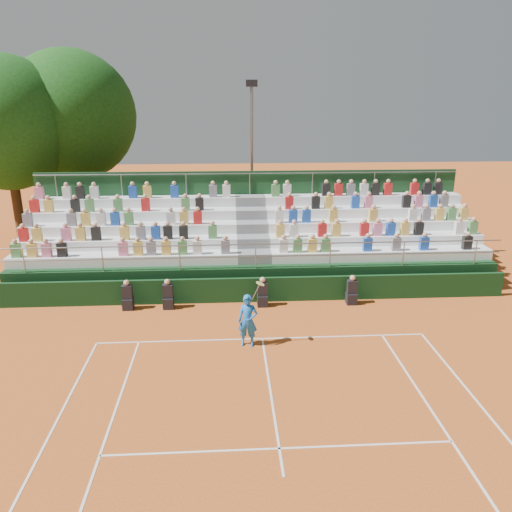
{
  "coord_description": "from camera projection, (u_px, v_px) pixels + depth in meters",
  "views": [
    {
      "loc": [
        -1.12,
        -15.07,
        7.83
      ],
      "look_at": [
        0.0,
        3.5,
        1.8
      ],
      "focal_mm": 35.0,
      "sensor_mm": 36.0,
      "label": 1
    }
  ],
  "objects": [
    {
      "name": "courtside_wall",
      "position": [
        256.0,
        290.0,
        19.67
      ],
      "size": [
        20.0,
        0.15,
        1.0
      ],
      "primitive_type": "cube",
      "color": "black",
      "rests_on": "ground"
    },
    {
      "name": "floodlight_mast",
      "position": [
        252.0,
        150.0,
        26.89
      ],
      "size": [
        0.6,
        0.25,
        8.57
      ],
      "color": "gray",
      "rests_on": "ground"
    },
    {
      "name": "grandstand",
      "position": [
        252.0,
        251.0,
        22.56
      ],
      "size": [
        20.0,
        5.2,
        4.4
      ],
      "color": "black",
      "rests_on": "ground"
    },
    {
      "name": "ground",
      "position": [
        262.0,
        339.0,
        16.78
      ],
      "size": [
        90.0,
        90.0,
        0.0
      ],
      "primitive_type": "plane",
      "color": "#C55A20",
      "rests_on": "ground"
    },
    {
      "name": "line_officials",
      "position": [
        228.0,
        295.0,
        19.18
      ],
      "size": [
        9.05,
        0.4,
        1.19
      ],
      "color": "black",
      "rests_on": "ground"
    },
    {
      "name": "tree_west",
      "position": [
        5.0,
        123.0,
        25.44
      ],
      "size": [
        6.81,
        6.81,
        9.86
      ],
      "color": "#332212",
      "rests_on": "ground"
    },
    {
      "name": "tennis_player",
      "position": [
        248.0,
        321.0,
        16.08
      ],
      "size": [
        0.89,
        0.54,
        2.22
      ],
      "color": "blue",
      "rests_on": "ground"
    },
    {
      "name": "tree_east",
      "position": [
        71.0,
        116.0,
        27.37
      ],
      "size": [
        7.04,
        7.04,
        10.25
      ],
      "color": "#332212",
      "rests_on": "ground"
    }
  ]
}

